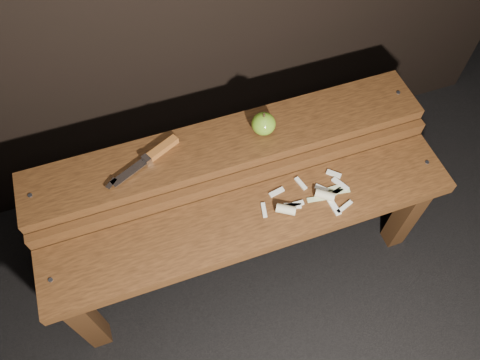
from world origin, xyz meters
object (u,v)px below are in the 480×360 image
object	(u,v)px
bench_rear_tier	(229,159)
bench_front_tier	(254,231)
apple	(264,124)
knife	(154,154)

from	to	relation	value
bench_rear_tier	bench_front_tier	bearing A→B (deg)	-90.00
bench_front_tier	apple	xyz separation A→B (m)	(0.11, 0.23, 0.18)
bench_rear_tier	knife	xyz separation A→B (m)	(-0.21, 0.02, 0.10)
bench_front_tier	knife	xyz separation A→B (m)	(-0.21, 0.25, 0.16)
bench_rear_tier	knife	distance (m)	0.23
bench_rear_tier	knife	size ratio (longest dim) A/B	5.23
bench_front_tier	apple	world-z (taller)	apple
bench_front_tier	apple	distance (m)	0.31
knife	apple	bearing A→B (deg)	-2.74
apple	knife	world-z (taller)	apple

